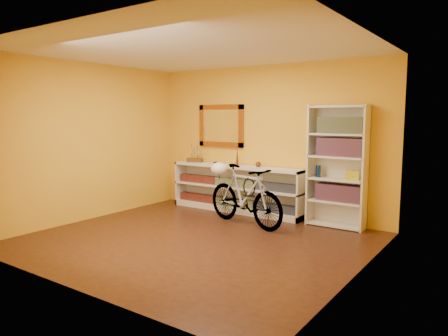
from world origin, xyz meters
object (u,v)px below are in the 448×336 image
Objects in this scene: bookcase at (337,167)px; bicycle at (245,195)px; console_unit at (236,189)px; helmet at (219,169)px.

bicycle is at bearing -148.18° from bookcase.
bicycle is (-1.21, -0.75, -0.47)m from bookcase.
helmet is at bearing -85.76° from console_unit.
helmet is (0.04, -0.57, 0.42)m from console_unit.
console_unit is at bearing 56.06° from bicycle.
console_unit is 0.98m from bicycle.
bookcase reaches higher than bicycle.
bicycle reaches higher than helmet.
bookcase is at bearing 0.77° from console_unit.
bookcase is 1.91m from helmet.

